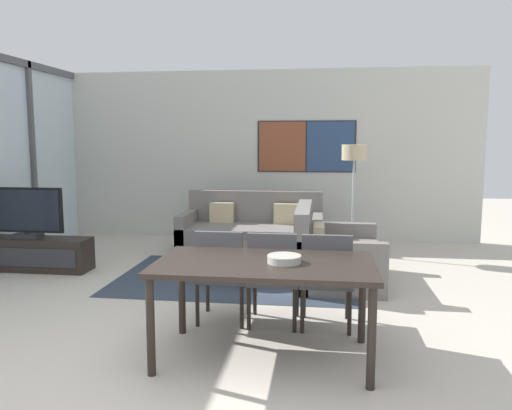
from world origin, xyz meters
TOP-DOWN VIEW (x-y plane):
  - ground_plane at (0.00, 0.00)m, footprint 24.00×24.00m
  - wall_back at (0.03, 5.43)m, footprint 7.36×0.09m
  - area_rug at (0.13, 2.92)m, footprint 2.84×1.95m
  - tv_console at (-2.59, 2.93)m, footprint 1.62×0.40m
  - television at (-2.59, 2.93)m, footprint 0.99×0.20m
  - sofa_main at (0.13, 4.29)m, footprint 2.04×0.98m
  - sofa_side at (1.25, 2.91)m, footprint 0.98×1.37m
  - coffee_table at (0.13, 2.92)m, footprint 0.88×0.88m
  - dining_table at (0.72, 0.73)m, footprint 1.64×0.91m
  - dining_chair_left at (0.25, 1.42)m, footprint 0.46×0.46m
  - dining_chair_centre at (0.72, 1.39)m, footprint 0.46×0.46m
  - dining_chair_right at (1.19, 1.39)m, footprint 0.46×0.46m
  - fruit_bowl at (0.87, 0.72)m, footprint 0.26×0.26m
  - floor_lamp at (1.58, 4.36)m, footprint 0.35×0.35m

SIDE VIEW (x-z plane):
  - ground_plane at x=0.00m, z-range 0.00..0.00m
  - area_rug at x=0.13m, z-range 0.00..0.01m
  - tv_console at x=-2.59m, z-range 0.00..0.42m
  - sofa_side at x=1.25m, z-range -0.16..0.72m
  - sofa_main at x=0.13m, z-range -0.16..0.72m
  - coffee_table at x=0.13m, z-range 0.10..0.47m
  - dining_chair_left at x=0.25m, z-range 0.06..0.92m
  - dining_chair_centre at x=0.72m, z-range 0.06..0.92m
  - dining_chair_right at x=1.19m, z-range 0.06..0.92m
  - dining_table at x=0.72m, z-range 0.30..1.05m
  - television at x=-2.59m, z-range 0.41..1.06m
  - fruit_bowl at x=0.87m, z-range 0.76..0.81m
  - floor_lamp at x=1.58m, z-range 0.56..2.15m
  - wall_back at x=0.03m, z-range 0.01..2.81m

